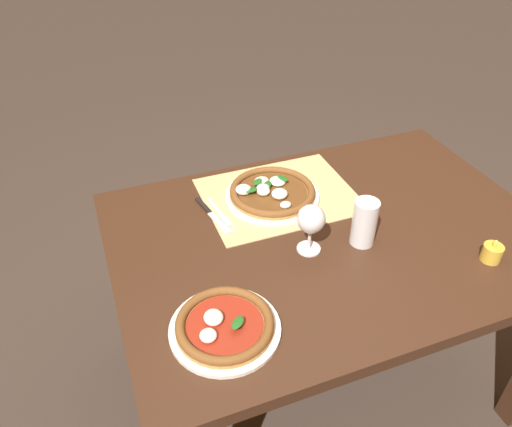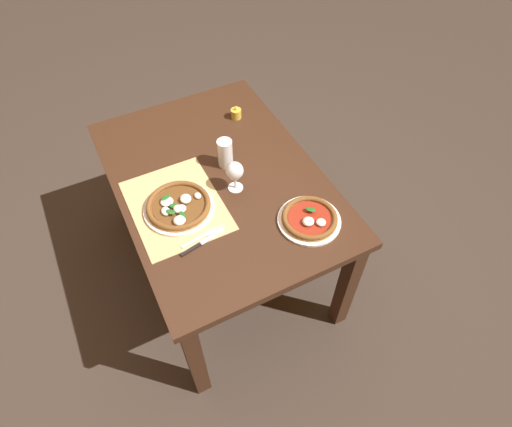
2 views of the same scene
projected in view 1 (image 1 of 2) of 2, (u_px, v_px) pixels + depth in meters
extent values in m
plane|color=#382D26|center=(314.00, 377.00, 1.96)|extent=(24.00, 24.00, 0.00)
cube|color=#382114|center=(331.00, 237.00, 1.53)|extent=(1.31, 0.92, 0.04)
cube|color=#382114|center=(401.00, 216.00, 2.22)|extent=(0.07, 0.07, 0.70)
cube|color=#382114|center=(131.00, 285.00, 1.88)|extent=(0.07, 0.07, 0.70)
cube|color=tan|center=(279.00, 195.00, 1.67)|extent=(0.49, 0.39, 0.00)
cylinder|color=silver|center=(272.00, 196.00, 1.65)|extent=(0.31, 0.31, 0.01)
cylinder|color=#B77F42|center=(272.00, 193.00, 1.64)|extent=(0.28, 0.28, 0.01)
torus|color=brown|center=(272.00, 191.00, 1.64)|extent=(0.28, 0.28, 0.02)
cylinder|color=brown|center=(272.00, 192.00, 1.64)|extent=(0.23, 0.23, 0.00)
ellipsoid|color=silver|center=(286.00, 205.00, 1.57)|extent=(0.04, 0.03, 0.02)
ellipsoid|color=silver|center=(280.00, 194.00, 1.61)|extent=(0.05, 0.05, 0.03)
ellipsoid|color=silver|center=(263.00, 188.00, 1.63)|extent=(0.04, 0.04, 0.03)
ellipsoid|color=silver|center=(278.00, 181.00, 1.67)|extent=(0.06, 0.06, 0.02)
ellipsoid|color=silver|center=(261.00, 180.00, 1.68)|extent=(0.05, 0.04, 0.02)
ellipsoid|color=silver|center=(263.00, 191.00, 1.62)|extent=(0.04, 0.04, 0.03)
ellipsoid|color=silver|center=(243.00, 190.00, 1.63)|extent=(0.05, 0.05, 0.03)
ellipsoid|color=#1E5B1E|center=(251.00, 190.00, 1.61)|extent=(0.05, 0.03, 0.00)
ellipsoid|color=#1E5B1E|center=(268.00, 184.00, 1.64)|extent=(0.04, 0.05, 0.00)
ellipsoid|color=#1E5B1E|center=(258.00, 182.00, 1.65)|extent=(0.05, 0.05, 0.00)
ellipsoid|color=#1E5B1E|center=(283.00, 178.00, 1.67)|extent=(0.04, 0.05, 0.00)
cylinder|color=silver|center=(225.00, 329.00, 1.21)|extent=(0.27, 0.27, 0.01)
cylinder|color=#B77F42|center=(225.00, 326.00, 1.20)|extent=(0.24, 0.24, 0.01)
torus|color=brown|center=(225.00, 324.00, 1.20)|extent=(0.24, 0.24, 0.02)
cylinder|color=maroon|center=(225.00, 324.00, 1.20)|extent=(0.19, 0.19, 0.00)
ellipsoid|color=silver|center=(213.00, 317.00, 1.20)|extent=(0.05, 0.05, 0.03)
ellipsoid|color=silver|center=(208.00, 335.00, 1.16)|extent=(0.04, 0.04, 0.02)
ellipsoid|color=#1E5B1E|center=(238.00, 323.00, 1.18)|extent=(0.05, 0.05, 0.00)
cylinder|color=silver|center=(309.00, 249.00, 1.45)|extent=(0.07, 0.07, 0.00)
cylinder|color=silver|center=(309.00, 240.00, 1.43)|extent=(0.01, 0.01, 0.06)
ellipsoid|color=silver|center=(311.00, 219.00, 1.38)|extent=(0.08, 0.08, 0.08)
ellipsoid|color=#AD5B14|center=(311.00, 222.00, 1.39)|extent=(0.07, 0.07, 0.05)
cylinder|color=silver|center=(364.00, 223.00, 1.43)|extent=(0.07, 0.07, 0.15)
cylinder|color=black|center=(364.00, 227.00, 1.44)|extent=(0.07, 0.07, 0.12)
cylinder|color=silver|center=(367.00, 208.00, 1.40)|extent=(0.07, 0.07, 0.02)
cube|color=#B7B7BC|center=(216.00, 208.00, 1.60)|extent=(0.03, 0.12, 0.00)
cube|color=#B7B7BC|center=(227.00, 221.00, 1.55)|extent=(0.03, 0.05, 0.00)
cylinder|color=#B7B7BC|center=(230.00, 230.00, 1.51)|extent=(0.01, 0.04, 0.00)
cylinder|color=#B7B7BC|center=(232.00, 229.00, 1.52)|extent=(0.01, 0.04, 0.00)
cylinder|color=#B7B7BC|center=(233.00, 229.00, 1.52)|extent=(0.01, 0.04, 0.00)
cylinder|color=#B7B7BC|center=(235.00, 228.00, 1.52)|extent=(0.01, 0.04, 0.00)
cube|color=black|center=(203.00, 205.00, 1.61)|extent=(0.03, 0.10, 0.01)
cube|color=#B7B7BC|center=(219.00, 223.00, 1.54)|extent=(0.04, 0.12, 0.00)
cylinder|color=gold|center=(492.00, 253.00, 1.40)|extent=(0.06, 0.06, 0.05)
cylinder|color=silver|center=(491.00, 255.00, 1.41)|extent=(0.04, 0.04, 0.03)
ellipsoid|color=#F9C64C|center=(495.00, 243.00, 1.38)|extent=(0.01, 0.01, 0.02)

